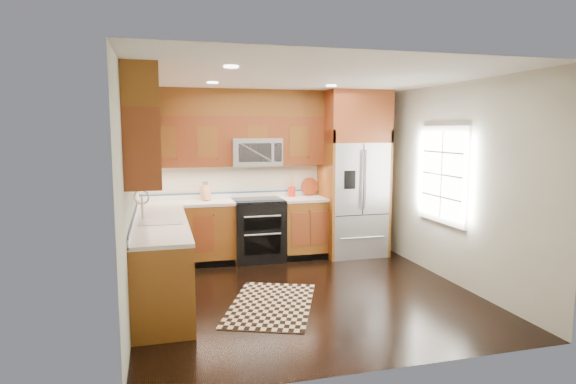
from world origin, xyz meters
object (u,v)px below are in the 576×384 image
object	(u,v)px
range	(258,230)
utensil_crock	(292,189)
rug	(271,304)
knife_block	(206,193)
refrigerator	(354,174)

from	to	relation	value
range	utensil_crock	distance (m)	0.86
rug	range	bearing A→B (deg)	104.59
rug	knife_block	distance (m)	2.41
knife_block	utensil_crock	bearing A→B (deg)	2.37
knife_block	refrigerator	bearing A→B (deg)	-4.61
rug	utensil_crock	world-z (taller)	utensil_crock
range	rug	bearing A→B (deg)	-97.27
range	utensil_crock	xyz separation A→B (m)	(0.59, 0.21, 0.59)
range	knife_block	distance (m)	0.98
range	utensil_crock	bearing A→B (deg)	19.21
refrigerator	utensil_crock	distance (m)	1.02
refrigerator	rug	xyz separation A→B (m)	(-1.80, -1.91, -1.30)
utensil_crock	rug	bearing A→B (deg)	-111.30
rug	utensil_crock	bearing A→B (deg)	90.56
range	knife_block	bearing A→B (deg)	169.08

